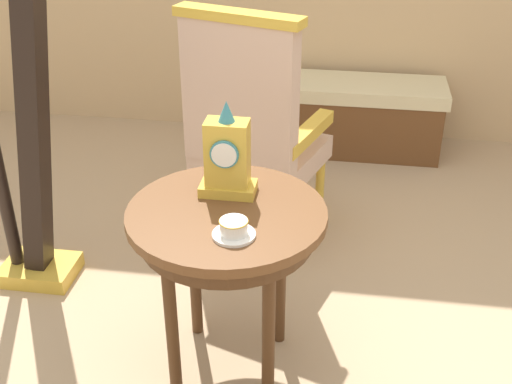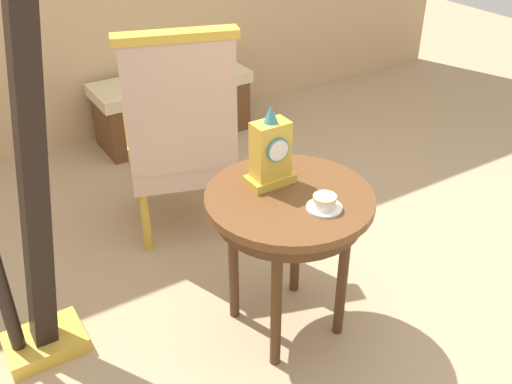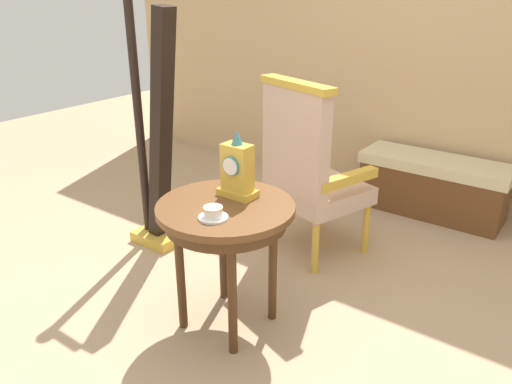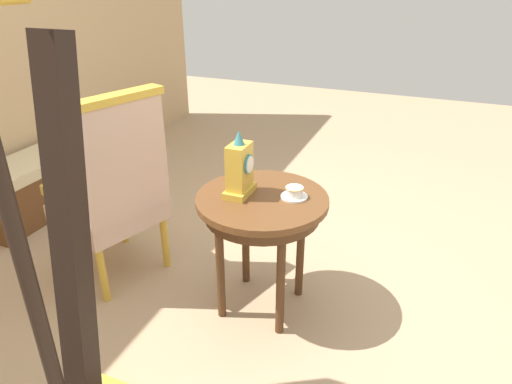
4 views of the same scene
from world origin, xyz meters
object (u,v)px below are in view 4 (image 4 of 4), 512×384
at_px(window_bench, 40,183).
at_px(side_table, 262,211).
at_px(armchair, 114,188).
at_px(harp, 62,276).
at_px(mantel_clock, 240,170).
at_px(teacup_left, 294,193).

bearing_deg(window_bench, side_table, -101.41).
relative_size(armchair, harp, 0.65).
distance_m(side_table, window_bench, 2.05).
relative_size(side_table, mantel_clock, 2.01).
distance_m(teacup_left, window_bench, 2.21).
bearing_deg(side_table, harp, 155.70).
bearing_deg(armchair, teacup_left, -84.00).
bearing_deg(teacup_left, window_bench, 80.74).
xyz_separation_m(teacup_left, window_bench, (0.35, 2.13, -0.48)).
distance_m(mantel_clock, harp, 0.95).
relative_size(harp, window_bench, 1.61).
height_order(teacup_left, mantel_clock, mantel_clock).
bearing_deg(armchair, mantel_clock, -87.06).
height_order(side_table, teacup_left, teacup_left).
bearing_deg(harp, teacup_left, -30.22).
xyz_separation_m(side_table, armchair, (-0.06, 0.87, -0.00)).
relative_size(teacup_left, mantel_clock, 0.40).
height_order(mantel_clock, armchair, armchair).
bearing_deg(window_bench, mantel_clock, -102.55).
height_order(side_table, armchair, armchair).
bearing_deg(side_table, teacup_left, -70.81).
bearing_deg(mantel_clock, teacup_left, -75.45).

